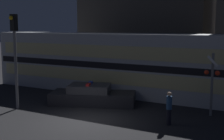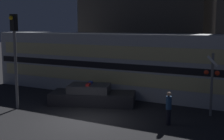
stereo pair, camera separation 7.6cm
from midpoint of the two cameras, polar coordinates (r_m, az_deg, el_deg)
name	(u,v)px [view 1 (the left image)]	position (r m, az deg, el deg)	size (l,w,h in m)	color
ground_plane	(83,122)	(15.35, -5.54, -9.44)	(120.00, 120.00, 0.00)	black
train	(129,64)	(21.01, 3.01, 1.09)	(20.96, 2.92, 4.10)	#B7BABF
police_car	(92,96)	(18.58, -3.78, -4.76)	(5.33, 3.56, 1.29)	black
pedestrian	(169,108)	(14.89, 10.24, -6.85)	(0.27, 0.27, 1.57)	black
crossing_signal_near	(212,80)	(16.61, 17.68, -1.76)	(0.78, 0.32, 3.24)	slate
traffic_light_corner	(15,48)	(17.89, -17.47, 3.93)	(0.30, 0.46, 5.24)	slate
building_left	(149,23)	(30.34, 6.63, 8.55)	(11.74, 6.94, 9.73)	#47423D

